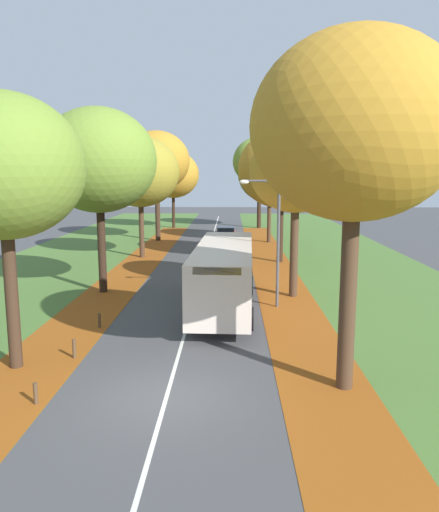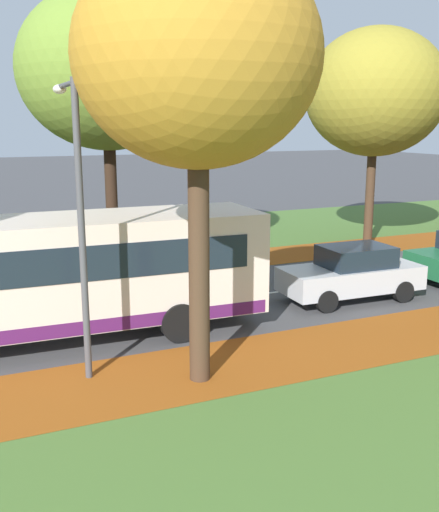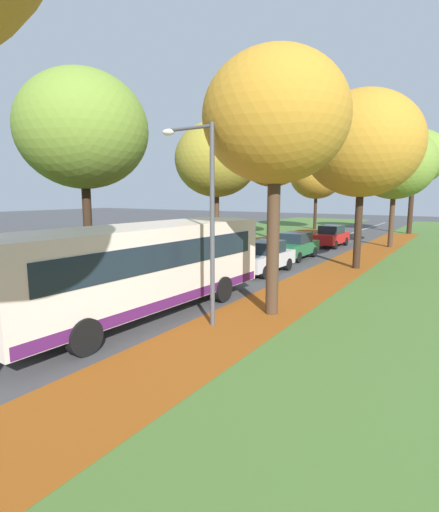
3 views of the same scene
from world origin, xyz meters
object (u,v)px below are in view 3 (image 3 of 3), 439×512
tree_left_distant (317,175)px  car_red_third_in_line (331,236)px  car_green_following (295,246)px  bus (142,265)px  tree_right_mid (363,144)px  streetlamp_right (203,202)px  tree_right_near (275,118)px  tree_left_mid (216,159)px  tree_right_distant (414,158)px  tree_left_near (83,130)px  car_silver_lead (263,257)px  tree_right_far (395,164)px  tree_left_far (273,156)px

tree_left_distant → car_red_third_in_line: size_ratio=2.07×
car_green_following → bus: bearing=-89.0°
tree_right_mid → streetlamp_right: bearing=-97.7°
tree_left_distant → streetlamp_right: 35.62m
tree_right_near → car_red_third_in_line: (-3.63, 18.24, -5.51)m
tree_left_mid → car_red_third_in_line: 10.52m
car_red_third_in_line → tree_right_distant: bearing=75.5°
tree_left_near → tree_right_distant: bearing=72.4°
tree_left_mid → bus: 16.29m
tree_left_near → car_silver_lead: bearing=39.9°
tree_left_mid → car_green_following: bearing=-4.7°
tree_right_far → tree_left_distant: bearing=129.9°
tree_left_mid → car_green_following: tree_left_mid is taller
tree_left_far → tree_right_far: (10.30, -0.91, -1.16)m
tree_right_near → tree_right_distant: size_ratio=0.82×
tree_left_distant → bus: tree_left_distant is taller
tree_left_mid → tree_left_far: size_ratio=0.89×
tree_left_near → car_silver_lead: size_ratio=2.25×
tree_left_far → car_red_third_in_line: bearing=-25.1°
tree_right_far → car_green_following: (-4.02, -9.03, -5.35)m
tree_left_near → tree_left_distant: size_ratio=1.09×
tree_right_mid → bus: tree_right_mid is taller
tree_right_mid → tree_right_far: bearing=90.1°
tree_right_distant → car_silver_lead: tree_right_distant is taller
tree_left_far → car_red_third_in_line: 9.61m
bus → car_green_following: 13.79m
tree_left_far → streetlamp_right: bearing=-69.6°
tree_left_distant → tree_right_mid: bearing=-65.7°
tree_right_distant → car_silver_lead: 27.23m
tree_right_distant → car_green_following: (-3.78, -21.10, -6.72)m
tree_right_far → tree_right_distant: tree_right_distant is taller
tree_right_far → streetlamp_right: size_ratio=1.46×
car_green_following → tree_left_distant: bearing=106.1°
tree_left_distant → tree_left_far: bearing=-91.0°
tree_right_mid → tree_right_distant: tree_right_distant is taller
tree_right_near → tree_right_far: bearing=89.2°
tree_left_far → tree_right_mid: tree_left_far is taller
tree_left_distant → bus: 35.73m
tree_right_distant → tree_right_far: bearing=-88.8°
tree_right_mid → streetlamp_right: size_ratio=1.54×
tree_right_mid → tree_right_distant: (-0.27, 22.36, 1.00)m
tree_right_mid → car_green_following: tree_right_mid is taller
tree_left_mid → car_silver_lead: tree_left_mid is taller
tree_left_far → tree_right_distant: (10.06, 11.16, 0.20)m
tree_left_distant → tree_left_mid: bearing=-90.1°
tree_right_distant → car_green_following: bearing=-100.1°
tree_left_distant → tree_right_distant: bearing=-0.2°
tree_right_far → car_silver_lead: bearing=-104.6°
tree_right_mid → car_green_following: (-4.05, 1.26, -5.72)m
tree_left_mid → car_silver_lead: 10.16m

